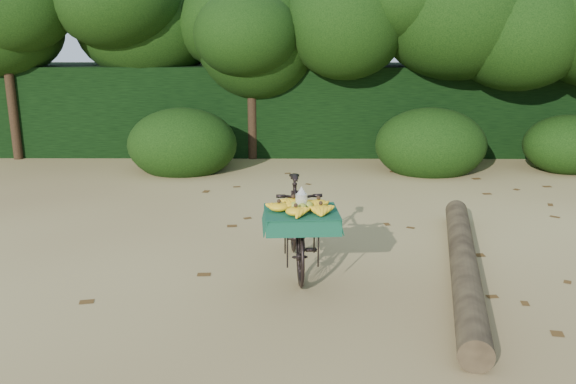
{
  "coord_description": "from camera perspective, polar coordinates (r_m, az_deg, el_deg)",
  "views": [
    {
      "loc": [
        -1.01,
        -6.57,
        2.56
      ],
      "look_at": [
        -1.05,
        -0.64,
        0.95
      ],
      "focal_mm": 38.0,
      "sensor_mm": 36.0,
      "label": 1
    }
  ],
  "objects": [
    {
      "name": "vendor_bicycle",
      "position": [
        6.55,
        0.82,
        -3.03
      ],
      "size": [
        0.75,
        1.76,
        1.0
      ],
      "rotation": [
        0.0,
        0.0,
        0.07
      ],
      "color": "black",
      "rests_on": "ground"
    },
    {
      "name": "hedge_backdrop",
      "position": [
        13.02,
        4.87,
        7.82
      ],
      "size": [
        26.0,
        1.8,
        1.8
      ],
      "primitive_type": "cube",
      "color": "black",
      "rests_on": "ground"
    },
    {
      "name": "leaf_litter",
      "position": [
        7.73,
        7.88,
        -4.25
      ],
      "size": [
        7.0,
        7.3,
        0.01
      ],
      "primitive_type": null,
      "color": "#513515",
      "rests_on": "ground"
    },
    {
      "name": "bush_clumps",
      "position": [
        11.18,
        8.16,
        4.17
      ],
      "size": [
        8.8,
        1.7,
        0.9
      ],
      "primitive_type": null,
      "color": "black",
      "rests_on": "ground"
    },
    {
      "name": "tree_row",
      "position": [
        12.09,
        2.14,
        12.54
      ],
      "size": [
        14.5,
        2.0,
        4.0
      ],
      "primitive_type": null,
      "color": "black",
      "rests_on": "ground"
    },
    {
      "name": "fallen_log",
      "position": [
        6.77,
        16.09,
        -6.36
      ],
      "size": [
        1.12,
        3.91,
        0.28
      ],
      "primitive_type": "cylinder",
      "rotation": [
        1.57,
        0.0,
        -0.22
      ],
      "color": "brown",
      "rests_on": "ground"
    },
    {
      "name": "ground",
      "position": [
        7.13,
        8.54,
        -6.03
      ],
      "size": [
        80.0,
        80.0,
        0.0
      ],
      "primitive_type": "plane",
      "color": "tan",
      "rests_on": "ground"
    }
  ]
}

